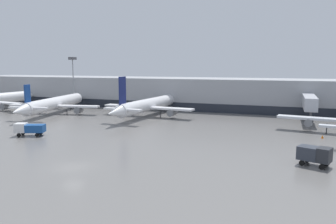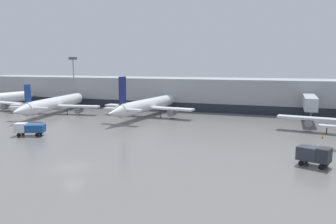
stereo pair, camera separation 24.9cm
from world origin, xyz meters
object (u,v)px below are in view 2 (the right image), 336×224
at_px(service_truck_0, 30,128).
at_px(service_truck_1, 314,154).
at_px(parked_jet_3, 54,104).
at_px(traffic_cone_0, 322,137).
at_px(apron_light_mast_0, 73,67).
at_px(parked_jet_0, 148,105).

distance_m(service_truck_0, service_truck_1, 47.59).
distance_m(parked_jet_3, service_truck_0, 27.96).
xyz_separation_m(traffic_cone_0, apron_light_mast_0, (-68.53, 22.76, 12.03)).
distance_m(parked_jet_0, service_truck_1, 47.08).
bearing_deg(service_truck_0, apron_light_mast_0, -85.92).
distance_m(service_truck_0, traffic_cone_0, 52.69).
xyz_separation_m(parked_jet_0, parked_jet_3, (-25.31, -3.93, -0.21)).
bearing_deg(parked_jet_0, apron_light_mast_0, 74.40).
xyz_separation_m(service_truck_0, service_truck_1, (47.55, -1.89, 0.14)).
bearing_deg(service_truck_1, parked_jet_0, 161.83).
relative_size(parked_jet_0, parked_jet_3, 0.99).
bearing_deg(parked_jet_3, apron_light_mast_0, 5.97).
xyz_separation_m(service_truck_1, apron_light_mast_0, (-65.92, 40.73, 10.80)).
relative_size(parked_jet_3, traffic_cone_0, 55.73).
height_order(traffic_cone_0, apron_light_mast_0, apron_light_mast_0).
relative_size(parked_jet_3, service_truck_0, 6.26).
distance_m(traffic_cone_0, apron_light_mast_0, 73.21).
xyz_separation_m(parked_jet_0, service_truck_0, (-11.26, -28.06, -1.54)).
distance_m(service_truck_1, traffic_cone_0, 18.20).
xyz_separation_m(parked_jet_3, traffic_cone_0, (64.21, -8.05, -2.43)).
bearing_deg(service_truck_1, parked_jet_3, 178.46).
relative_size(parked_jet_0, service_truck_0, 6.21).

